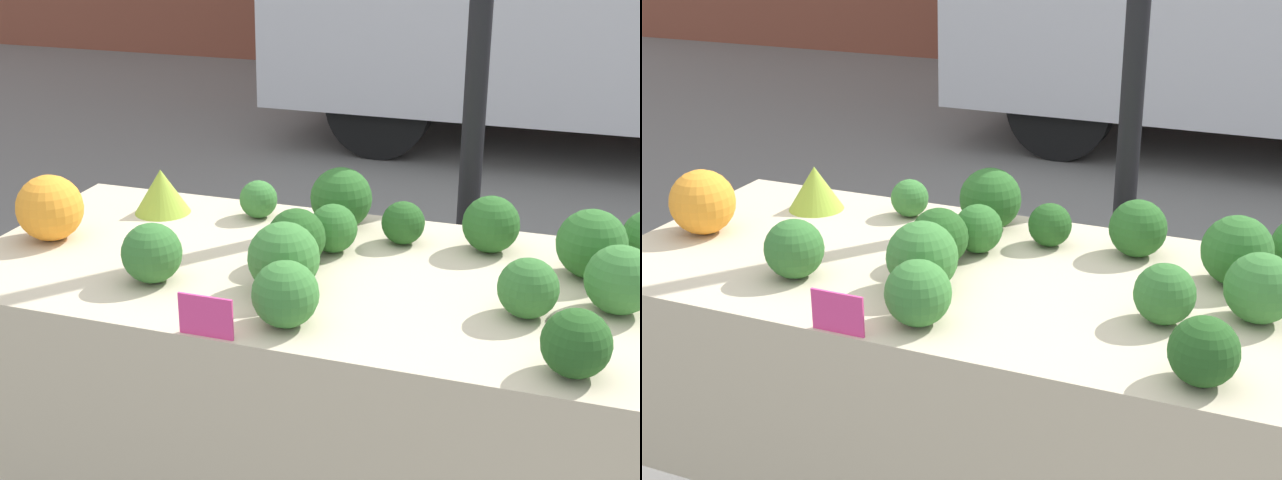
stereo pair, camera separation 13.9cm
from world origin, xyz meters
TOP-DOWN VIEW (x-y plane):
  - tent_pole at (0.26, 0.70)m, footprint 0.07×0.07m
  - market_table at (0.00, -0.07)m, footprint 1.83×0.87m
  - orange_cauliflower at (-0.76, -0.04)m, footprint 0.18×0.18m
  - romanesco_head at (-0.58, 0.25)m, footprint 0.17×0.17m
  - broccoli_head_0 at (0.03, -0.32)m, footprint 0.15×0.15m
  - broccoli_head_1 at (0.39, 0.26)m, footprint 0.15×0.15m
  - broccoli_head_2 at (-0.04, 0.30)m, footprint 0.17×0.17m
  - broccoli_head_3 at (0.52, -0.10)m, footprint 0.14×0.14m
  - broccoli_head_4 at (0.15, 0.24)m, footprint 0.12×0.12m
  - broccoli_head_5 at (-0.07, 0.01)m, footprint 0.15×0.15m
  - broccoli_head_6 at (-0.04, -0.15)m, footprint 0.17×0.17m
  - broccoli_head_7 at (0.64, 0.18)m, footprint 0.17×0.17m
  - broccoli_head_8 at (0.72, -0.01)m, footprint 0.16×0.16m
  - broccoli_head_9 at (-0.36, -0.20)m, footprint 0.15×0.15m
  - broccoli_head_11 at (0.64, -0.33)m, footprint 0.14×0.14m
  - broccoli_head_12 at (-0.01, 0.13)m, footprint 0.13×0.13m
  - broccoli_head_13 at (-0.29, 0.31)m, footprint 0.11×0.11m
  - price_sign at (-0.11, -0.42)m, footprint 0.13×0.01m

SIDE VIEW (x-z plane):
  - market_table at x=0.00m, z-range 0.32..1.19m
  - price_sign at x=-0.11m, z-range 0.87..0.96m
  - broccoli_head_13 at x=-0.29m, z-range 0.87..0.98m
  - broccoli_head_4 at x=0.15m, z-range 0.87..0.98m
  - broccoli_head_12 at x=-0.01m, z-range 0.87..1.00m
  - romanesco_head at x=-0.58m, z-range 0.87..1.00m
  - broccoli_head_3 at x=0.52m, z-range 0.87..1.00m
  - broccoli_head_11 at x=0.64m, z-range 0.87..1.01m
  - broccoli_head_9 at x=-0.36m, z-range 0.87..1.02m
  - broccoli_head_0 at x=0.03m, z-range 0.87..1.02m
  - broccoli_head_5 at x=-0.07m, z-range 0.87..1.02m
  - broccoli_head_1 at x=0.39m, z-range 0.87..1.02m
  - broccoli_head_8 at x=0.72m, z-range 0.87..1.03m
  - broccoli_head_7 at x=0.64m, z-range 0.87..1.04m
  - broccoli_head_6 at x=-0.04m, z-range 0.87..1.04m
  - broccoli_head_2 at x=-0.04m, z-range 0.87..1.04m
  - orange_cauliflower at x=-0.76m, z-range 0.87..1.05m
  - tent_pole at x=0.26m, z-range 0.00..2.45m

